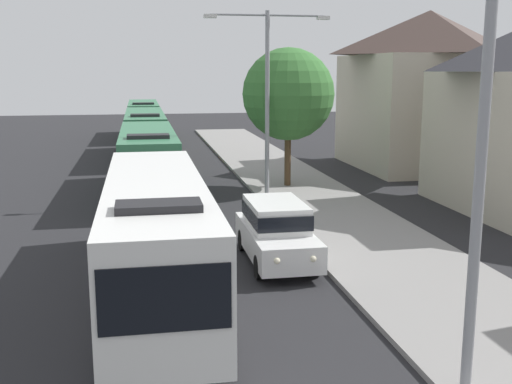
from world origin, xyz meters
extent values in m
cube|color=silver|center=(-1.30, 10.67, 1.70)|extent=(2.50, 11.73, 2.70)
cube|color=black|center=(-0.03, 10.67, 2.05)|extent=(0.04, 10.79, 1.00)
cube|color=black|center=(-2.57, 10.67, 2.05)|extent=(0.04, 10.79, 1.00)
cube|color=black|center=(-1.30, 4.78, 2.00)|extent=(2.30, 0.04, 1.20)
cube|color=black|center=(-0.02, 10.67, 0.90)|extent=(0.03, 11.14, 0.36)
cube|color=black|center=(-1.30, 7.15, 3.13)|extent=(1.75, 0.90, 0.16)
cylinder|color=black|center=(-0.20, 7.03, 0.50)|extent=(0.28, 1.00, 1.00)
cylinder|color=black|center=(-2.40, 7.03, 0.50)|extent=(0.28, 1.00, 1.00)
cylinder|color=black|center=(-0.20, 13.89, 0.50)|extent=(0.28, 1.00, 1.00)
cylinder|color=black|center=(-2.40, 13.89, 0.50)|extent=(0.28, 1.00, 1.00)
cube|color=#33724C|center=(-1.30, 24.25, 1.70)|extent=(2.50, 10.98, 2.70)
cube|color=black|center=(-0.03, 24.25, 2.05)|extent=(0.04, 10.10, 1.00)
cube|color=black|center=(-2.57, 24.25, 2.05)|extent=(0.04, 10.10, 1.00)
cube|color=black|center=(-1.30, 18.74, 2.00)|extent=(2.30, 0.04, 1.20)
cube|color=black|center=(-0.02, 24.25, 0.90)|extent=(0.03, 10.43, 0.36)
cube|color=black|center=(-1.30, 20.96, 3.13)|extent=(1.75, 0.90, 0.16)
cylinder|color=black|center=(-0.20, 20.85, 0.50)|extent=(0.28, 1.00, 1.00)
cylinder|color=black|center=(-2.40, 20.85, 0.50)|extent=(0.28, 1.00, 1.00)
cylinder|color=black|center=(-0.20, 27.27, 0.50)|extent=(0.28, 1.00, 1.00)
cylinder|color=black|center=(-2.40, 27.27, 0.50)|extent=(0.28, 1.00, 1.00)
cube|color=#33724C|center=(-1.30, 37.10, 1.70)|extent=(2.50, 12.30, 2.70)
cube|color=black|center=(-0.03, 37.10, 2.05)|extent=(0.04, 11.32, 1.00)
cube|color=black|center=(-2.57, 37.10, 2.05)|extent=(0.04, 11.32, 1.00)
cube|color=black|center=(-1.30, 30.93, 2.00)|extent=(2.30, 0.04, 1.20)
cube|color=orange|center=(-0.02, 37.10, 0.90)|extent=(0.03, 11.68, 0.36)
cube|color=black|center=(-1.30, 33.41, 3.13)|extent=(1.75, 0.90, 0.16)
cylinder|color=black|center=(-0.20, 33.29, 0.50)|extent=(0.28, 1.00, 1.00)
cylinder|color=black|center=(-2.40, 33.29, 0.50)|extent=(0.28, 1.00, 1.00)
cylinder|color=black|center=(-0.20, 40.49, 0.50)|extent=(0.28, 1.00, 1.00)
cylinder|color=black|center=(-2.40, 40.49, 0.50)|extent=(0.28, 1.00, 1.00)
cube|color=#33724C|center=(-1.30, 50.33, 1.70)|extent=(2.50, 11.35, 2.70)
cube|color=black|center=(-0.03, 50.33, 2.05)|extent=(0.04, 10.45, 1.00)
cube|color=black|center=(-2.57, 50.33, 2.05)|extent=(0.04, 10.45, 1.00)
cube|color=black|center=(-1.30, 44.64, 2.00)|extent=(2.30, 0.04, 1.20)
cube|color=gold|center=(-0.02, 50.33, 0.90)|extent=(0.03, 10.79, 0.36)
cube|color=black|center=(-1.30, 46.93, 3.13)|extent=(1.75, 0.90, 0.16)
cylinder|color=black|center=(-0.20, 46.81, 0.50)|extent=(0.28, 1.00, 1.00)
cylinder|color=black|center=(-2.40, 46.81, 0.50)|extent=(0.28, 1.00, 1.00)
cylinder|color=black|center=(-0.20, 53.46, 0.50)|extent=(0.28, 1.00, 1.00)
cylinder|color=black|center=(-2.40, 53.46, 0.50)|extent=(0.28, 1.00, 1.00)
cube|color=white|center=(2.40, 12.70, 0.70)|extent=(1.84, 4.70, 0.80)
cube|color=white|center=(2.40, 12.85, 1.50)|extent=(1.62, 2.72, 0.80)
cube|color=black|center=(2.40, 12.85, 1.50)|extent=(1.66, 2.82, 0.44)
sphere|color=#F9EFCC|center=(1.89, 10.33, 0.80)|extent=(0.18, 0.18, 0.18)
sphere|color=#F9EFCC|center=(2.91, 10.33, 0.80)|extent=(0.18, 0.18, 0.18)
cylinder|color=black|center=(1.58, 11.24, 0.35)|extent=(0.22, 0.70, 0.70)
cylinder|color=black|center=(3.22, 11.24, 0.35)|extent=(0.22, 0.70, 0.70)
cylinder|color=black|center=(1.58, 14.15, 0.35)|extent=(0.22, 0.70, 0.70)
cylinder|color=black|center=(3.22, 14.15, 0.35)|extent=(0.22, 0.70, 0.70)
cylinder|color=gray|center=(4.10, 4.22, 4.07)|extent=(0.20, 0.20, 7.84)
cylinder|color=gray|center=(4.10, 22.54, 4.29)|extent=(0.20, 0.20, 8.28)
cylinder|color=gray|center=(2.82, 22.54, 8.23)|extent=(2.56, 0.10, 0.10)
cube|color=silver|center=(1.54, 22.54, 8.15)|extent=(0.56, 0.28, 0.16)
cylinder|color=gray|center=(5.38, 22.54, 8.23)|extent=(2.56, 0.10, 0.10)
cube|color=silver|center=(6.66, 22.54, 8.15)|extent=(0.56, 0.28, 0.16)
cylinder|color=#4C3823|center=(5.58, 24.66, 1.51)|extent=(0.32, 0.32, 2.72)
sphere|color=#387033|center=(5.58, 24.66, 4.68)|extent=(4.52, 4.52, 4.52)
cube|color=#BCB29E|center=(15.42, 30.07, 3.37)|extent=(8.33, 9.36, 6.73)
pyramid|color=#42332D|center=(15.42, 30.07, 8.02)|extent=(8.75, 9.83, 2.57)
camera|label=1|loc=(-1.62, -5.49, 5.88)|focal=43.89mm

